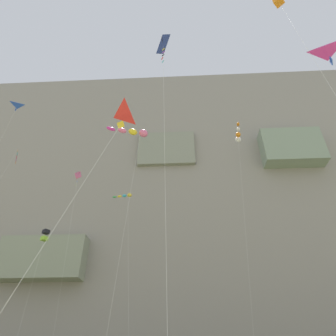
{
  "coord_description": "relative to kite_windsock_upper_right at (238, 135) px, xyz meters",
  "views": [
    {
      "loc": [
        2.9,
        0.87,
        3.32
      ],
      "look_at": [
        1.73,
        24.34,
        19.45
      ],
      "focal_mm": 31.28,
      "sensor_mm": 36.0,
      "label": 1
    }
  ],
  "objects": [
    {
      "name": "kite_delta_far_right",
      "position": [
        -11.62,
        -21.72,
        -17.81
      ],
      "size": [
        2.9,
        4.61,
        13.27
      ],
      "color": "red",
      "rests_on": "ground"
    },
    {
      "name": "kite_box_front_field",
      "position": [
        -27.62,
        6.37,
        -11.83
      ],
      "size": [
        2.81,
        5.89,
        19.57
      ],
      "color": "black",
      "rests_on": "ground"
    },
    {
      "name": "kite_windsock_far_left",
      "position": [
        -12.86,
        -10.3,
        -7.92
      ],
      "size": [
        4.07,
        2.94,
        23.27
      ],
      "color": "pink",
      "rests_on": "ground"
    },
    {
      "name": "kite_diamond_low_left",
      "position": [
        -24.33,
        5.76,
        -4.16
      ],
      "size": [
        2.75,
        3.54,
        29.31
      ],
      "color": "pink",
      "rests_on": "ground"
    },
    {
      "name": "kite_windsock_upper_left",
      "position": [
        -16.91,
        6.93,
        -5.54
      ],
      "size": [
        5.4,
        5.7,
        25.46
      ],
      "color": "yellow",
      "rests_on": "ground"
    },
    {
      "name": "kite_banner_upper_mid",
      "position": [
        -33.04,
        1.48,
        -4.1
      ],
      "size": [
        2.2,
        7.37,
        29.91
      ],
      "color": "black",
      "rests_on": "ground"
    },
    {
      "name": "cliff_face",
      "position": [
        -11.25,
        33.33,
        3.39
      ],
      "size": [
        180.0,
        32.6,
        67.91
      ],
      "color": "gray",
      "rests_on": "ground"
    },
    {
      "name": "kite_delta_low_center",
      "position": [
        2.24,
        -18.88,
        -10.35
      ],
      "size": [
        2.95,
        3.81,
        20.7
      ],
      "color": "#CC3399",
      "rests_on": "ground"
    },
    {
      "name": "kite_diamond_mid_right",
      "position": [
        -9.43,
        -18.26,
        -6.46
      ],
      "size": [
        1.3,
        4.39,
        26.05
      ],
      "color": "navy",
      "rests_on": "ground"
    },
    {
      "name": "kite_windsock_upper_right",
      "position": [
        0.0,
        0.0,
        0.0
      ],
      "size": [
        3.06,
        3.87,
        31.04
      ],
      "color": "white",
      "rests_on": "ground"
    },
    {
      "name": "kite_delta_high_left",
      "position": [
        -30.92,
        -4.2,
        0.92
      ],
      "size": [
        1.72,
        2.41,
        32.92
      ],
      "color": "blue",
      "rests_on": "ground"
    }
  ]
}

